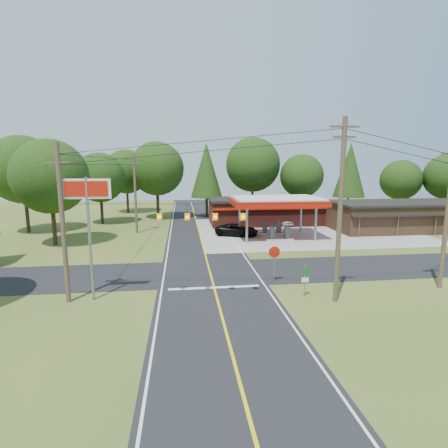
{
  "coord_description": "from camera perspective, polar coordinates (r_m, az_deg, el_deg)",
  "views": [
    {
      "loc": [
        -2.17,
        -27.28,
        8.66
      ],
      "look_at": [
        2.0,
        7.0,
        2.8
      ],
      "focal_mm": 28.0,
      "sensor_mm": 36.0,
      "label": 1
    }
  ],
  "objects": [
    {
      "name": "gas_canopy",
      "position": [
        42.03,
        8.53,
        3.53
      ],
      "size": [
        10.6,
        7.4,
        4.88
      ],
      "color": "gray",
      "rests_on": "ground"
    },
    {
      "name": "overhead_beacons",
      "position": [
        21.45,
        -3.77,
        3.05
      ],
      "size": [
        17.04,
        2.04,
        1.03
      ],
      "color": "black",
      "rests_on": "ground"
    },
    {
      "name": "utility_pole_far_left",
      "position": [
        45.79,
        -14.29,
        5.0
      ],
      "size": [
        1.8,
        0.3,
        10.0
      ],
      "color": "#473828",
      "rests_on": "ground"
    },
    {
      "name": "utility_pole_right_b",
      "position": [
        28.58,
        32.63,
        1.15
      ],
      "size": [
        1.8,
        0.3,
        10.0
      ],
      "color": "#473828",
      "rests_on": "ground"
    },
    {
      "name": "suv_car",
      "position": [
        43.05,
        2.1,
        -0.99
      ],
      "size": [
        6.95,
        6.95,
        1.47
      ],
      "primitive_type": "imported",
      "rotation": [
        0.0,
        0.0,
        1.16
      ],
      "color": "black",
      "rests_on": "ground"
    },
    {
      "name": "cross_road",
      "position": [
        28.7,
        -2.3,
        -7.91
      ],
      "size": [
        70.0,
        7.0,
        0.02
      ],
      "primitive_type": "cube",
      "color": "black",
      "rests_on": "ground"
    },
    {
      "name": "utility_pole_near_left",
      "position": [
        23.71,
        -24.86,
        0.34
      ],
      "size": [
        1.8,
        0.3,
        10.0
      ],
      "color": "#473828",
      "rests_on": "ground"
    },
    {
      "name": "ground",
      "position": [
        28.71,
        -2.3,
        -7.94
      ],
      "size": [
        120.0,
        120.0,
        0.0
      ],
      "primitive_type": "plane",
      "color": "#40551E",
      "rests_on": "ground"
    },
    {
      "name": "convenience_store",
      "position": [
        52.16,
        6.62,
        2.14
      ],
      "size": [
        16.4,
        7.55,
        3.8
      ],
      "color": "#521E17",
      "rests_on": "ground"
    },
    {
      "name": "treeline_backdrop",
      "position": [
        51.39,
        -3.64,
        8.31
      ],
      "size": [
        70.27,
        51.59,
        13.3
      ],
      "color": "#332316",
      "rests_on": "ground"
    },
    {
      "name": "utility_pole_near_right",
      "position": [
        22.63,
        18.43,
        2.28
      ],
      "size": [
        1.8,
        0.3,
        11.5
      ],
      "color": "#473828",
      "rests_on": "ground"
    },
    {
      "name": "lane_center_yellow",
      "position": [
        28.7,
        -2.3,
        -7.89
      ],
      "size": [
        0.15,
        110.0,
        0.0
      ],
      "primitive_type": "cube",
      "color": "yellow",
      "rests_on": "main_highway"
    },
    {
      "name": "main_highway",
      "position": [
        28.7,
        -2.3,
        -7.92
      ],
      "size": [
        8.0,
        120.0,
        0.02
      ],
      "primitive_type": "cube",
      "color": "black",
      "rests_on": "ground"
    },
    {
      "name": "utility_pole_north",
      "position": [
        62.55,
        -10.95,
        5.87
      ],
      "size": [
        0.3,
        0.3,
        9.5
      ],
      "color": "#473828",
      "rests_on": "ground"
    },
    {
      "name": "route_sign_post",
      "position": [
        23.85,
        13.1,
        -8.47
      ],
      "size": [
        0.46,
        0.1,
        2.27
      ],
      "color": "gray",
      "rests_on": "ground"
    },
    {
      "name": "big_stop_sign",
      "position": [
        23.34,
        -21.37,
        2.46
      ],
      "size": [
        2.95,
        0.19,
        7.93
      ],
      "color": "gray",
      "rests_on": "ground"
    },
    {
      "name": "octagonal_stop_sign",
      "position": [
        26.0,
        8.19,
        -4.99
      ],
      "size": [
        0.97,
        0.09,
        2.84
      ],
      "color": "gray",
      "rests_on": "ground"
    },
    {
      "name": "sedan_car",
      "position": [
        50.94,
        9.3,
        0.52
      ],
      "size": [
        5.46,
        5.46,
        1.41
      ],
      "primitive_type": "imported",
      "rotation": [
        0.0,
        0.0,
        0.41
      ],
      "color": "silver",
      "rests_on": "ground"
    },
    {
      "name": "strip_building",
      "position": [
        53.17,
        27.72,
        1.23
      ],
      "size": [
        20.4,
        8.75,
        3.8
      ],
      "color": "#301E13",
      "rests_on": "ground"
    }
  ]
}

